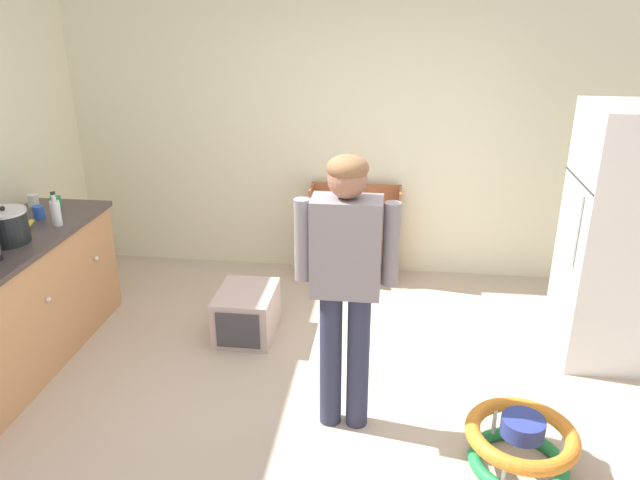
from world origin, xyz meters
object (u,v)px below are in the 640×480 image
Objects in this scene: baby_walker at (520,443)px; pet_carrier at (247,313)px; crock_pot at (6,227)px; white_cup at (33,201)px; refrigerator at (624,238)px; blue_cup at (39,212)px; banana_bunch at (28,224)px; green_cup at (56,202)px; kitchen_counter at (6,311)px; bookshelf at (349,238)px; standing_person at (346,271)px; clear_bottle at (56,212)px.

pet_carrier reaches higher than baby_walker.
crock_pot reaches higher than white_cup.
crock_pot is (-4.06, -0.62, 0.12)m from refrigerator.
white_cup is 0.32m from blue_cup.
banana_bunch is 1.64× the size of blue_cup.
crock_pot reaches higher than pet_carrier.
pet_carrier is 5.81× the size of white_cup.
blue_cup is (0.19, -0.25, 0.00)m from white_cup.
refrigerator is 4.11m from green_cup.
kitchen_counter is 2.83m from bookshelf.
crock_pot is at bearing -159.27° from pet_carrier.
crock_pot reaches higher than blue_cup.
green_cup is (-1.49, 0.15, 0.77)m from pet_carrier.
bookshelf is at bearing 115.39° from baby_walker.
refrigerator is at bearing 29.50° from standing_person.
pet_carrier is (-0.82, 0.95, -0.83)m from standing_person.
green_cup is at bearing 174.15° from pet_carrier.
standing_person reaches higher than crock_pot.
kitchen_counter is at bearing 170.49° from baby_walker.
refrigerator is at bearing -1.11° from green_cup.
white_cup and green_cup have the same top height.
crock_pot is at bearing 168.34° from baby_walker.
kitchen_counter is 4.19m from refrigerator.
white_cup reaches higher than kitchen_counter.
clear_bottle is (0.15, 0.35, -0.01)m from crock_pot.
pet_carrier is 1.68m from blue_cup.
crock_pot is at bearing -171.36° from refrigerator.
crock_pot is (-2.12, -1.71, 0.64)m from bookshelf.
standing_person is at bearing 164.82° from baby_walker.
crock_pot reaches higher than bookshelf.
baby_walker is 3.84m from white_cup.
kitchen_counter is 1.00m from white_cup.
refrigerator is at bearing 3.94° from clear_bottle.
banana_bunch is at bearing -63.90° from white_cup.
crock_pot reaches higher than clear_bottle.
clear_bottle is (0.19, 0.06, 0.07)m from banana_bunch.
pet_carrier is at bearing 24.29° from kitchen_counter.
clear_bottle is at bearing 18.84° from banana_bunch.
refrigerator reaches higher than banana_bunch.
bookshelf is 1.54× the size of pet_carrier.
white_cup is at bearing 174.07° from pet_carrier.
standing_person reaches higher than white_cup.
clear_bottle reaches higher than white_cup.
bookshelf is 8.95× the size of white_cup.
bookshelf is 2.21m from standing_person.
banana_bunch reaches higher than kitchen_counter.
baby_walker is 3.65m from green_cup.
green_cup is (0.01, 0.23, 0.00)m from blue_cup.
refrigerator reaches higher than baby_walker.
blue_cup is (-3.30, 1.13, 0.79)m from baby_walker.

